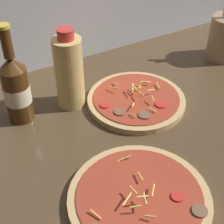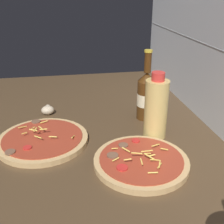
# 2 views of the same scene
# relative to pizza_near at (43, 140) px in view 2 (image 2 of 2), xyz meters

# --- Properties ---
(counter_slab) EXTENTS (1.60, 0.90, 0.03)m
(counter_slab) POSITION_rel_pizza_near_xyz_m (0.06, 0.13, -0.02)
(counter_slab) COLOR #4C3823
(counter_slab) RESTS_ON ground
(pizza_near) EXTENTS (0.29, 0.29, 0.05)m
(pizza_near) POSITION_rel_pizza_near_xyz_m (0.00, 0.00, 0.00)
(pizza_near) COLOR tan
(pizza_near) RESTS_ON counter_slab
(pizza_far) EXTENTS (0.27, 0.27, 0.05)m
(pizza_far) POSITION_rel_pizza_near_xyz_m (0.17, 0.28, 0.00)
(pizza_far) COLOR tan
(pizza_far) RESTS_ON counter_slab
(beer_bottle) EXTENTS (0.07, 0.07, 0.26)m
(beer_bottle) POSITION_rel_pizza_near_xyz_m (-0.12, 0.38, 0.08)
(beer_bottle) COLOR #47280F
(beer_bottle) RESTS_ON counter_slab
(oil_bottle) EXTENTS (0.08, 0.08, 0.22)m
(oil_bottle) POSITION_rel_pizza_near_xyz_m (0.02, 0.37, 0.09)
(oil_bottle) COLOR #D6B766
(oil_bottle) RESTS_ON counter_slab
(mushroom_left) EXTENTS (0.05, 0.05, 0.03)m
(mushroom_left) POSITION_rel_pizza_near_xyz_m (-0.22, 0.01, 0.01)
(mushroom_left) COLOR beige
(mushroom_left) RESTS_ON counter_slab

